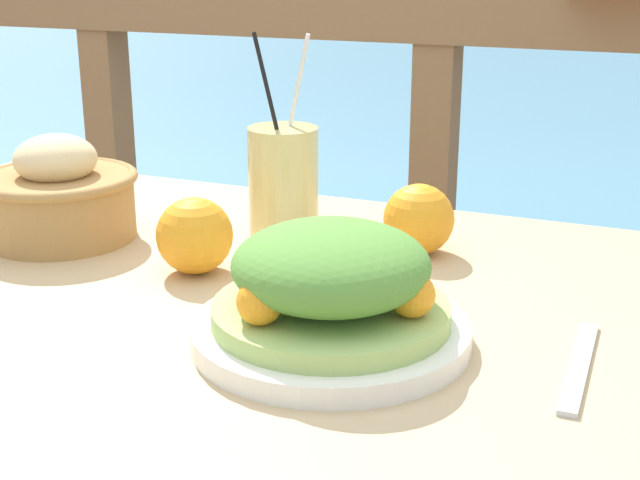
{
  "coord_description": "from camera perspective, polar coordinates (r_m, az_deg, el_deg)",
  "views": [
    {
      "loc": [
        0.4,
        -0.75,
        1.11
      ],
      "look_at": [
        0.08,
        0.03,
        0.83
      ],
      "focal_mm": 50.0,
      "sensor_mm": 36.0,
      "label": 1
    }
  ],
  "objects": [
    {
      "name": "patio_table",
      "position": [
        0.96,
        -5.16,
        -9.26
      ],
      "size": [
        1.24,
        0.77,
        0.77
      ],
      "color": "tan",
      "rests_on": "ground_plane"
    },
    {
      "name": "railing_fence",
      "position": [
        1.59,
        7.25,
        3.99
      ],
      "size": [
        2.8,
        0.08,
        1.04
      ],
      "color": "brown",
      "rests_on": "ground_plane"
    },
    {
      "name": "sea_backdrop",
      "position": [
        4.1,
        16.56,
        5.38
      ],
      "size": [
        12.0,
        4.0,
        0.47
      ],
      "color": "#568EA8",
      "rests_on": "ground_plane"
    },
    {
      "name": "salad_plate",
      "position": [
        0.79,
        0.72,
        -3.43
      ],
      "size": [
        0.25,
        0.25,
        0.11
      ],
      "color": "white",
      "rests_on": "patio_table"
    },
    {
      "name": "drink_glass",
      "position": [
        1.07,
        -2.36,
        3.63
      ],
      "size": [
        0.08,
        0.08,
        0.25
      ],
      "color": "#DBCC7F",
      "rests_on": "patio_table"
    },
    {
      "name": "bread_basket",
      "position": [
        1.12,
        -16.36,
        2.74
      ],
      "size": [
        0.19,
        0.19,
        0.13
      ],
      "color": "#AD7F47",
      "rests_on": "patio_table"
    },
    {
      "name": "knife",
      "position": [
        0.79,
        16.27,
        -7.71
      ],
      "size": [
        0.02,
        0.18,
        0.0
      ],
      "color": "silver",
      "rests_on": "patio_table"
    },
    {
      "name": "orange_near_basket",
      "position": [
        0.97,
        -8.03,
        0.27
      ],
      "size": [
        0.08,
        0.08,
        0.08
      ],
      "color": "orange",
      "rests_on": "patio_table"
    },
    {
      "name": "orange_near_glass",
      "position": [
        1.03,
        6.34,
        1.33
      ],
      "size": [
        0.08,
        0.08,
        0.08
      ],
      "color": "orange",
      "rests_on": "patio_table"
    }
  ]
}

